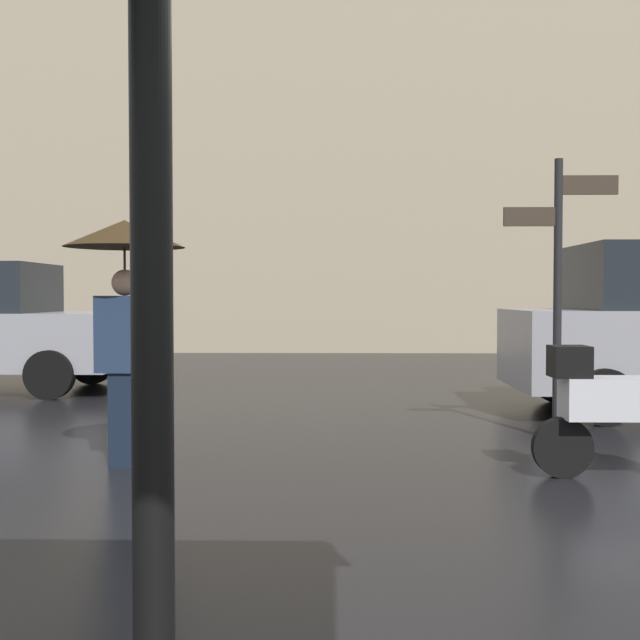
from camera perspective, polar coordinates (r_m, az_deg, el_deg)
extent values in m
cylinder|color=black|center=(1.41, -12.27, -0.26)|extent=(0.08, 0.08, 2.68)
cube|color=black|center=(6.54, -14.11, -7.11)|extent=(0.25, 0.16, 0.77)
cube|color=#1E2D47|center=(6.47, -14.15, -1.01)|extent=(0.46, 0.21, 0.62)
sphere|color=tan|center=(6.46, -14.18, 2.69)|extent=(0.21, 0.21, 0.21)
cube|color=black|center=(6.42, -12.37, -1.85)|extent=(0.12, 0.24, 0.28)
cylinder|color=black|center=(6.47, -14.19, 3.89)|extent=(0.02, 0.02, 0.30)
cone|color=#2F2110|center=(6.48, -14.21, 6.19)|extent=(0.97, 0.97, 0.22)
cylinder|color=black|center=(6.27, 17.42, -8.95)|extent=(0.46, 0.09, 0.46)
cube|color=silver|center=(6.36, 21.52, -5.38)|extent=(0.93, 0.32, 0.32)
cube|color=black|center=(6.19, 17.90, -2.92)|extent=(0.28, 0.28, 0.24)
cylinder|color=black|center=(12.71, -16.43, -3.05)|extent=(0.66, 0.18, 0.66)
cylinder|color=black|center=(10.99, -19.30, -3.83)|extent=(0.66, 0.18, 0.66)
cylinder|color=black|center=(10.54, 17.04, -4.18)|extent=(0.62, 0.18, 0.62)
cylinder|color=black|center=(8.85, 20.22, -5.34)|extent=(0.62, 0.18, 0.62)
cylinder|color=black|center=(7.74, 17.09, 1.40)|extent=(0.08, 0.08, 2.69)
cube|color=#33281E|center=(7.89, 19.15, 9.38)|extent=(0.56, 0.04, 0.18)
cube|color=#33281E|center=(7.71, 15.28, 7.35)|extent=(0.52, 0.04, 0.18)
cube|color=gray|center=(20.45, 1.77, 17.06)|extent=(19.16, 2.04, 13.54)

